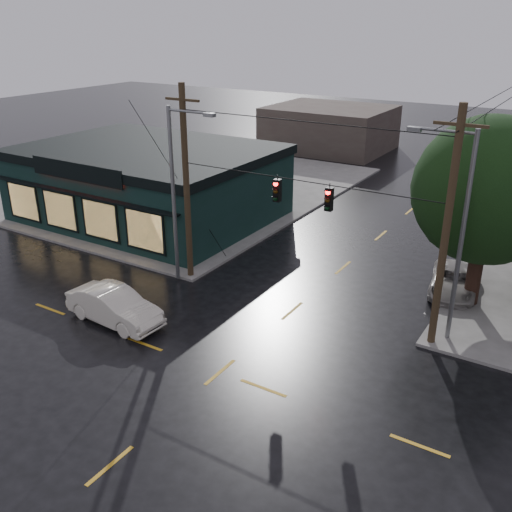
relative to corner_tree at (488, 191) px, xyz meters
The scene contains 12 objects.
ground_plane 14.40m from the corner_tree, 122.41° to the right, with size 160.00×160.00×0.00m, color black.
sidewalk_nw 29.05m from the corner_tree, 161.87° to the left, with size 28.00×28.00×0.15m, color #63615D.
pizza_shop 22.38m from the corner_tree, behind, with size 16.30×12.34×4.90m.
corner_tree is the anchor object (origin of this frame).
utility_pole_nw 15.46m from the corner_tree, 161.14° to the right, with size 2.00×0.32×10.15m, color #352817, non-canonical shape.
utility_pole_ne 7.42m from the corner_tree, 97.02° to the right, with size 2.00×0.32×10.15m, color #352817, non-canonical shape.
span_signal_assembly 8.38m from the corner_tree, 146.39° to the right, with size 13.00×0.48×1.23m.
streetlight_nw 15.94m from the corner_tree, 158.96° to the right, with size 5.40×0.30×9.15m, color slate, non-canonical shape.
streetlight_ne 6.98m from the corner_tree, 91.04° to the right, with size 5.40×0.30×9.15m, color slate, non-canonical shape.
bg_building_west 35.91m from the corner_tree, 126.13° to the left, with size 12.00×10.00×4.40m, color #3C2F2B.
sedan_cream 17.71m from the corner_tree, 142.51° to the right, with size 1.71×4.91×1.62m, color silver.
suv_silver 5.30m from the corner_tree, 138.83° to the left, with size 2.18×4.72×1.31m, color gray.
Camera 1 is at (11.23, -15.43, 13.01)m, focal length 40.00 mm.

